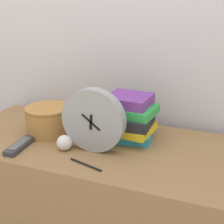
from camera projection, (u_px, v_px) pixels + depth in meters
name	position (u px, v px, depth m)	size (l,w,h in m)	color
wall_back	(116.00, 22.00, 1.50)	(6.00, 0.04, 2.40)	silver
desk	(89.00, 210.00, 1.48)	(1.19, 0.57, 0.73)	olive
desk_clock	(93.00, 120.00, 1.22)	(0.26, 0.05, 0.26)	#99999E
book_stack	(130.00, 118.00, 1.34)	(0.23, 0.21, 0.19)	#2D9ED1
basket	(48.00, 119.00, 1.40)	(0.21, 0.21, 0.13)	#B27A3D
tv_remote	(20.00, 145.00, 1.28)	(0.06, 0.17, 0.02)	#333338
crumpled_paper_ball	(64.00, 143.00, 1.26)	(0.06, 0.06, 0.06)	white
pen	(86.00, 165.00, 1.15)	(0.14, 0.05, 0.01)	black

